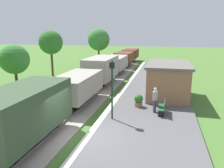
% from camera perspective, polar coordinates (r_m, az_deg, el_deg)
% --- Properties ---
extents(ground_plane, '(160.00, 160.00, 0.00)m').
position_cam_1_polar(ground_plane, '(11.92, -8.21, -14.35)').
color(ground_plane, '#47702D').
extents(platform_slab, '(6.00, 60.00, 0.25)m').
position_cam_1_polar(platform_slab, '(11.17, 7.80, -15.61)').
color(platform_slab, '#565659').
rests_on(platform_slab, ground).
extents(platform_edge_stripe, '(0.36, 60.00, 0.01)m').
position_cam_1_polar(platform_edge_stripe, '(11.67, -6.38, -13.52)').
color(platform_edge_stripe, silver).
rests_on(platform_edge_stripe, platform_slab).
extents(track_ballast, '(3.80, 60.00, 0.12)m').
position_cam_1_polar(track_ballast, '(12.91, -18.40, -12.35)').
color(track_ballast, '#9E9389').
rests_on(track_ballast, ground).
extents(rail_near, '(0.07, 60.00, 0.14)m').
position_cam_1_polar(rail_near, '(12.51, -15.58, -12.35)').
color(rail_near, slate).
rests_on(rail_near, track_ballast).
extents(rail_far, '(0.07, 60.00, 0.14)m').
position_cam_1_polar(rail_far, '(13.23, -21.14, -11.31)').
color(rail_far, slate).
rests_on(rail_far, track_ballast).
extents(freight_train, '(2.50, 39.20, 2.72)m').
position_cam_1_polar(freight_train, '(25.39, -1.23, 4.27)').
color(freight_train, '#384C33').
rests_on(freight_train, rail_near).
extents(station_hut, '(3.50, 5.80, 2.78)m').
position_cam_1_polar(station_hut, '(18.99, 14.41, 1.20)').
color(station_hut, '#9E6B4C').
rests_on(station_hut, platform_slab).
extents(bench_near_hut, '(0.42, 1.50, 0.91)m').
position_cam_1_polar(bench_near_hut, '(14.82, 13.11, -5.87)').
color(bench_near_hut, '#1E4C2D').
rests_on(bench_near_hut, platform_slab).
extents(person_waiting, '(0.35, 0.44, 1.71)m').
position_cam_1_polar(person_waiting, '(14.88, 11.17, -3.82)').
color(person_waiting, '#474C66').
rests_on(person_waiting, platform_slab).
extents(potted_planter, '(0.64, 0.64, 0.92)m').
position_cam_1_polar(potted_planter, '(15.94, 6.96, -4.24)').
color(potted_planter, '#9E6642').
rests_on(potted_planter, platform_slab).
extents(lamp_post_near, '(0.28, 0.28, 3.70)m').
position_cam_1_polar(lamp_post_near, '(13.04, 0.03, 1.36)').
color(lamp_post_near, '#193823').
rests_on(lamp_post_near, platform_slab).
extents(tree_trackside_far, '(2.91, 2.91, 4.40)m').
position_cam_1_polar(tree_trackside_far, '(23.50, -24.19, 5.90)').
color(tree_trackside_far, '#4C3823').
rests_on(tree_trackside_far, ground).
extents(tree_field_left, '(2.99, 2.99, 5.78)m').
position_cam_1_polar(tree_field_left, '(28.95, -15.72, 10.40)').
color(tree_field_left, '#4C3823').
rests_on(tree_field_left, ground).
extents(tree_field_distant, '(3.50, 3.50, 6.13)m').
position_cam_1_polar(tree_field_distant, '(35.60, -3.52, 11.49)').
color(tree_field_distant, '#4C3823').
rests_on(tree_field_distant, ground).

